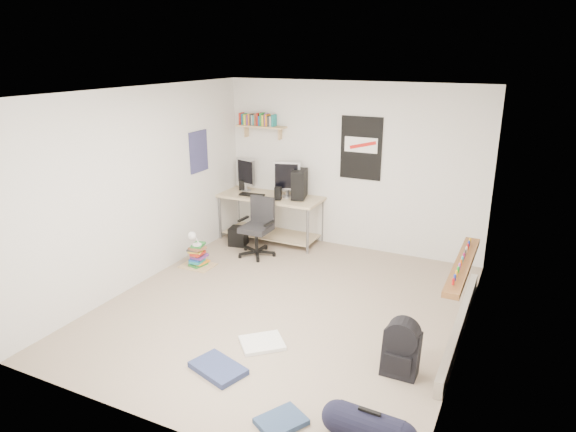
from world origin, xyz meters
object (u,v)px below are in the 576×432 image
at_px(duffel_bag, 369,426).
at_px(backpack, 401,353).
at_px(office_chair, 256,224).
at_px(book_stack, 197,256).
at_px(desk, 271,218).

bearing_deg(duffel_bag, backpack, 92.88).
xyz_separation_m(office_chair, book_stack, (-0.55, -0.72, -0.34)).
bearing_deg(duffel_bag, office_chair, 134.42).
relative_size(desk, backpack, 3.72).
bearing_deg(office_chair, duffel_bag, -45.32).
bearing_deg(book_stack, duffel_bag, -35.09).
xyz_separation_m(office_chair, duffel_bag, (2.65, -2.97, -0.35)).
height_order(desk, duffel_bag, desk).
bearing_deg(desk, backpack, -20.57).
xyz_separation_m(desk, duffel_bag, (2.76, -3.65, -0.22)).
height_order(office_chair, backpack, office_chair).
relative_size(backpack, duffel_bag, 0.85).
distance_m(office_chair, backpack, 3.31).
height_order(duffel_bag, book_stack, duffel_bag).
distance_m(duffel_bag, book_stack, 3.92).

